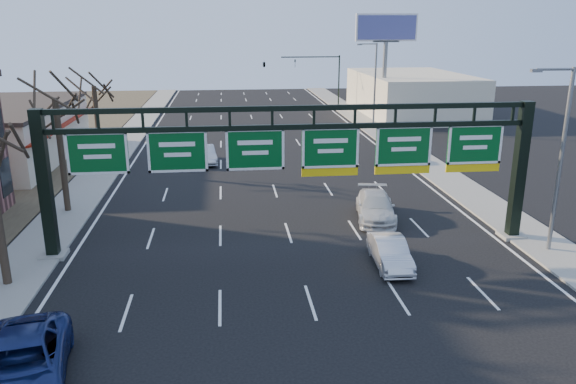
{
  "coord_description": "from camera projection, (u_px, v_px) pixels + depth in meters",
  "views": [
    {
      "loc": [
        -3.23,
        -18.34,
        10.86
      ],
      "look_at": [
        -0.35,
        7.04,
        3.2
      ],
      "focal_mm": 35.0,
      "sensor_mm": 36.0,
      "label": 1
    }
  ],
  "objects": [
    {
      "name": "ground",
      "position": [
        319.0,
        328.0,
        20.92
      ],
      "size": [
        160.0,
        160.0,
        0.0
      ],
      "primitive_type": "plane",
      "color": "black",
      "rests_on": "ground"
    },
    {
      "name": "sidewalk_left",
      "position": [
        87.0,
        188.0,
        38.56
      ],
      "size": [
        3.0,
        120.0,
        0.12
      ],
      "primitive_type": "cube",
      "color": "gray",
      "rests_on": "ground"
    },
    {
      "name": "sidewalk_right",
      "position": [
        445.0,
        177.0,
        41.32
      ],
      "size": [
        3.0,
        120.0,
        0.12
      ],
      "primitive_type": "cube",
      "color": "gray",
      "rests_on": "ground"
    },
    {
      "name": "lane_markings",
      "position": [
        272.0,
        183.0,
        39.95
      ],
      "size": [
        21.6,
        120.0,
        0.01
      ],
      "primitive_type": "cube",
      "color": "white",
      "rests_on": "ground"
    },
    {
      "name": "sign_gantry",
      "position": [
        296.0,
        158.0,
        27.22
      ],
      "size": [
        24.6,
        1.2,
        7.2
      ],
      "color": "black",
      "rests_on": "ground"
    },
    {
      "name": "building_right_distant",
      "position": [
        411.0,
        94.0,
        69.95
      ],
      "size": [
        12.0,
        20.0,
        5.0
      ],
      "primitive_type": "cube",
      "color": "beige",
      "rests_on": "ground"
    },
    {
      "name": "tree_mid",
      "position": [
        53.0,
        80.0,
        31.56
      ],
      "size": [
        3.6,
        3.6,
        9.24
      ],
      "color": "#2C2418",
      "rests_on": "sidewalk_left"
    },
    {
      "name": "tree_far",
      "position": [
        92.0,
        72.0,
        41.18
      ],
      "size": [
        3.6,
        3.6,
        8.86
      ],
      "color": "#2C2418",
      "rests_on": "sidewalk_left"
    },
    {
      "name": "streetlight_near",
      "position": [
        560.0,
        151.0,
        26.52
      ],
      "size": [
        2.15,
        0.22,
        9.0
      ],
      "color": "slate",
      "rests_on": "sidewalk_right"
    },
    {
      "name": "streetlight_far",
      "position": [
        374.0,
        81.0,
        58.88
      ],
      "size": [
        2.15,
        0.22,
        9.0
      ],
      "color": "slate",
      "rests_on": "sidewalk_right"
    },
    {
      "name": "billboard_right",
      "position": [
        386.0,
        41.0,
        62.75
      ],
      "size": [
        7.0,
        0.5,
        12.0
      ],
      "color": "slate",
      "rests_on": "ground"
    },
    {
      "name": "traffic_signal_mast",
      "position": [
        293.0,
        67.0,
        72.3
      ],
      "size": [
        10.16,
        0.54,
        7.0
      ],
      "color": "black",
      "rests_on": "ground"
    },
    {
      "name": "car_blue_suv",
      "position": [
        22.0,
        365.0,
        17.24
      ],
      "size": [
        3.66,
        6.14,
        1.6
      ],
      "primitive_type": "imported",
      "rotation": [
        0.0,
        0.0,
        0.18
      ],
      "color": "navy",
      "rests_on": "ground"
    },
    {
      "name": "car_silver_sedan",
      "position": [
        390.0,
        252.0,
        26.1
      ],
      "size": [
        1.59,
        4.12,
        1.34
      ],
      "primitive_type": "imported",
      "rotation": [
        0.0,
        0.0,
        -0.04
      ],
      "color": "silver",
      "rests_on": "ground"
    },
    {
      "name": "car_white_wagon",
      "position": [
        375.0,
        207.0,
        32.38
      ],
      "size": [
        2.95,
        5.42,
        1.49
      ],
      "primitive_type": "imported",
      "rotation": [
        0.0,
        0.0,
        -0.18
      ],
      "color": "silver",
      "rests_on": "ground"
    },
    {
      "name": "car_grey_far",
      "position": [
        396.0,
        155.0,
        45.45
      ],
      "size": [
        2.13,
        4.08,
        1.32
      ],
      "primitive_type": "imported",
      "rotation": [
        0.0,
        0.0,
        -0.15
      ],
      "color": "#3B3D40",
      "rests_on": "ground"
    },
    {
      "name": "car_silver_distant",
      "position": [
        205.0,
        155.0,
        45.54
      ],
      "size": [
        2.07,
        4.4,
        1.4
      ],
      "primitive_type": "imported",
      "rotation": [
        0.0,
        0.0,
        0.14
      ],
      "color": "#B8B9BE",
      "rests_on": "ground"
    }
  ]
}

